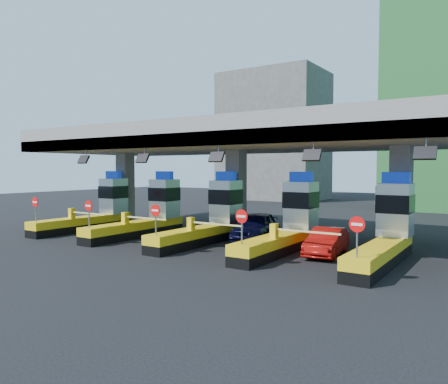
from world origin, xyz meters
The scene contains 10 objects.
ground centered at (0.00, 0.00, 0.00)m, with size 120.00×120.00×0.00m, color black.
toll_canopy centered at (0.00, 2.87, 6.13)m, with size 28.00×12.09×7.00m.
toll_lane_far_left centered at (-10.00, 0.28, 1.40)m, with size 4.43×8.00×4.16m.
toll_lane_left centered at (-5.00, 0.28, 1.40)m, with size 4.43×8.00×4.16m.
toll_lane_center centered at (0.00, 0.28, 1.40)m, with size 4.43×8.00×4.16m.
toll_lane_right centered at (5.00, 0.28, 1.40)m, with size 4.43×8.00×4.16m.
toll_lane_far_right centered at (10.00, 0.28, 1.40)m, with size 4.43×8.00×4.16m.
bg_building_concrete centered at (-14.00, 36.00, 9.00)m, with size 14.00×10.00×18.00m, color #4C4C49.
van centered at (2.01, 2.03, 0.86)m, with size 2.03×5.04×1.72m, color black.
red_car centered at (7.14, 0.08, 0.68)m, with size 1.44×4.13×1.36m, color #A2100C.
Camera 1 is at (14.71, -20.79, 4.30)m, focal length 35.00 mm.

